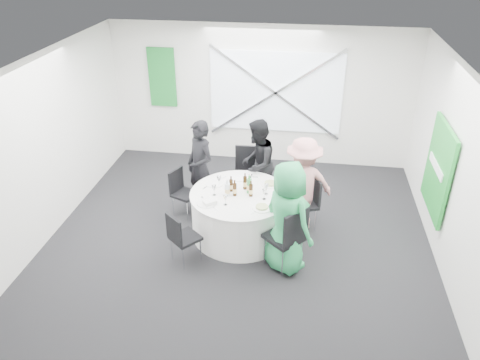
# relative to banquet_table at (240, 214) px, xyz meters

# --- Properties ---
(floor) EXTENTS (6.00, 6.00, 0.00)m
(floor) POSITION_rel_banquet_table_xyz_m (0.00, -0.20, -0.38)
(floor) COLOR black
(floor) RESTS_ON ground
(ceiling) EXTENTS (6.00, 6.00, 0.00)m
(ceiling) POSITION_rel_banquet_table_xyz_m (0.00, -0.20, 2.42)
(ceiling) COLOR silver
(ceiling) RESTS_ON wall_back
(wall_back) EXTENTS (6.00, 0.00, 6.00)m
(wall_back) POSITION_rel_banquet_table_xyz_m (0.00, 2.80, 1.02)
(wall_back) COLOR silver
(wall_back) RESTS_ON floor
(wall_front) EXTENTS (6.00, 0.00, 6.00)m
(wall_front) POSITION_rel_banquet_table_xyz_m (0.00, -3.20, 1.02)
(wall_front) COLOR silver
(wall_front) RESTS_ON floor
(wall_left) EXTENTS (0.00, 6.00, 6.00)m
(wall_left) POSITION_rel_banquet_table_xyz_m (-3.00, -0.20, 1.02)
(wall_left) COLOR silver
(wall_left) RESTS_ON floor
(wall_right) EXTENTS (0.00, 6.00, 6.00)m
(wall_right) POSITION_rel_banquet_table_xyz_m (3.00, -0.20, 1.02)
(wall_right) COLOR silver
(wall_right) RESTS_ON floor
(window_panel) EXTENTS (2.60, 0.03, 1.60)m
(window_panel) POSITION_rel_banquet_table_xyz_m (0.30, 2.76, 1.12)
(window_panel) COLOR white
(window_panel) RESTS_ON wall_back
(window_brace_a) EXTENTS (2.63, 0.05, 1.84)m
(window_brace_a) POSITION_rel_banquet_table_xyz_m (0.30, 2.72, 1.12)
(window_brace_a) COLOR silver
(window_brace_a) RESTS_ON window_panel
(window_brace_b) EXTENTS (2.63, 0.05, 1.84)m
(window_brace_b) POSITION_rel_banquet_table_xyz_m (0.30, 2.72, 1.12)
(window_brace_b) COLOR silver
(window_brace_b) RESTS_ON window_panel
(green_banner) EXTENTS (0.55, 0.04, 1.20)m
(green_banner) POSITION_rel_banquet_table_xyz_m (-2.00, 2.75, 1.32)
(green_banner) COLOR #156D27
(green_banner) RESTS_ON wall_back
(green_sign) EXTENTS (0.05, 1.20, 1.40)m
(green_sign) POSITION_rel_banquet_table_xyz_m (2.94, 0.40, 0.82)
(green_sign) COLOR #1A902C
(green_sign) RESTS_ON wall_right
(banquet_table) EXTENTS (1.56, 1.56, 0.76)m
(banquet_table) POSITION_rel_banquet_table_xyz_m (0.00, 0.00, 0.00)
(banquet_table) COLOR white
(banquet_table) RESTS_ON floor
(chair_back) EXTENTS (0.46, 0.47, 0.97)m
(chair_back) POSITION_rel_banquet_table_xyz_m (-0.06, 1.18, 0.19)
(chair_back) COLOR black
(chair_back) RESTS_ON floor
(chair_back_left) EXTENTS (0.49, 0.49, 0.82)m
(chair_back_left) POSITION_rel_banquet_table_xyz_m (-1.08, 0.48, 0.09)
(chair_back_left) COLOR black
(chair_back_left) RESTS_ON floor
(chair_back_right) EXTENTS (0.52, 0.52, 0.89)m
(chair_back_right) POSITION_rel_banquet_table_xyz_m (1.07, 0.40, 0.14)
(chair_back_right) COLOR black
(chair_back_right) RESTS_ON floor
(chair_front_right) EXTENTS (0.66, 0.66, 1.04)m
(chair_front_right) POSITION_rel_banquet_table_xyz_m (0.81, -0.75, 0.23)
(chair_front_right) COLOR black
(chair_front_right) RESTS_ON floor
(chair_front_left) EXTENTS (0.54, 0.54, 0.84)m
(chair_front_left) POSITION_rel_banquet_table_xyz_m (-0.74, -0.84, 0.11)
(chair_front_left) COLOR black
(chair_front_left) RESTS_ON floor
(person_man_back_left) EXTENTS (0.70, 0.68, 1.63)m
(person_man_back_left) POSITION_rel_banquet_table_xyz_m (-0.78, 0.69, 0.43)
(person_man_back_left) COLOR black
(person_man_back_left) RESTS_ON floor
(person_man_back) EXTENTS (0.53, 0.82, 1.58)m
(person_man_back) POSITION_rel_banquet_table_xyz_m (0.15, 1.00, 0.41)
(person_man_back) COLOR black
(person_man_back) RESTS_ON floor
(person_woman_pink) EXTENTS (1.12, 0.82, 1.58)m
(person_woman_pink) POSITION_rel_banquet_table_xyz_m (0.95, 0.39, 0.41)
(person_woman_pink) COLOR #D28888
(person_woman_pink) RESTS_ON floor
(person_woman_green) EXTENTS (0.97, 0.95, 1.69)m
(person_woman_green) POSITION_rel_banquet_table_xyz_m (0.77, -0.70, 0.46)
(person_woman_green) COLOR #2A9A57
(person_woman_green) RESTS_ON floor
(plate_back) EXTENTS (0.29, 0.29, 0.01)m
(plate_back) POSITION_rel_banquet_table_xyz_m (-0.08, 0.51, 0.39)
(plate_back) COLOR white
(plate_back) RESTS_ON banquet_table
(plate_back_left) EXTENTS (0.28, 0.28, 0.01)m
(plate_back_left) POSITION_rel_banquet_table_xyz_m (-0.45, 0.23, 0.39)
(plate_back_left) COLOR white
(plate_back_left) RESTS_ON banquet_table
(plate_back_right) EXTENTS (0.29, 0.29, 0.04)m
(plate_back_right) POSITION_rel_banquet_table_xyz_m (0.44, 0.35, 0.40)
(plate_back_right) COLOR white
(plate_back_right) RESTS_ON banquet_table
(plate_front_right) EXTENTS (0.28, 0.28, 0.04)m
(plate_front_right) POSITION_rel_banquet_table_xyz_m (0.38, -0.37, 0.40)
(plate_front_right) COLOR white
(plate_front_right) RESTS_ON banquet_table
(plate_front_left) EXTENTS (0.29, 0.29, 0.01)m
(plate_front_left) POSITION_rel_banquet_table_xyz_m (-0.45, -0.36, 0.39)
(plate_front_left) COLOR white
(plate_front_left) RESTS_ON banquet_table
(napkin) EXTENTS (0.22, 0.21, 0.05)m
(napkin) POSITION_rel_banquet_table_xyz_m (-0.40, -0.38, 0.42)
(napkin) COLOR white
(napkin) RESTS_ON plate_front_left
(beer_bottle_a) EXTENTS (0.06, 0.06, 0.26)m
(beer_bottle_a) POSITION_rel_banquet_table_xyz_m (-0.15, 0.06, 0.48)
(beer_bottle_a) COLOR #39200A
(beer_bottle_a) RESTS_ON banquet_table
(beer_bottle_b) EXTENTS (0.06, 0.06, 0.28)m
(beer_bottle_b) POSITION_rel_banquet_table_xyz_m (0.06, 0.16, 0.49)
(beer_bottle_b) COLOR #39200A
(beer_bottle_b) RESTS_ON banquet_table
(beer_bottle_c) EXTENTS (0.06, 0.06, 0.26)m
(beer_bottle_c) POSITION_rel_banquet_table_xyz_m (0.18, -0.05, 0.48)
(beer_bottle_c) COLOR #39200A
(beer_bottle_c) RESTS_ON banquet_table
(beer_bottle_d) EXTENTS (0.06, 0.06, 0.27)m
(beer_bottle_d) POSITION_rel_banquet_table_xyz_m (-0.07, -0.07, 0.48)
(beer_bottle_d) COLOR #39200A
(beer_bottle_d) RESTS_ON banquet_table
(green_water_bottle) EXTENTS (0.08, 0.08, 0.30)m
(green_water_bottle) POSITION_rel_banquet_table_xyz_m (0.14, 0.05, 0.50)
(green_water_bottle) COLOR green
(green_water_bottle) RESTS_ON banquet_table
(clear_water_bottle) EXTENTS (0.08, 0.08, 0.27)m
(clear_water_bottle) POSITION_rel_banquet_table_xyz_m (-0.18, -0.09, 0.48)
(clear_water_bottle) COLOR silver
(clear_water_bottle) RESTS_ON banquet_table
(wine_glass_a) EXTENTS (0.07, 0.07, 0.17)m
(wine_glass_a) POSITION_rel_banquet_table_xyz_m (-0.17, -0.35, 0.50)
(wine_glass_a) COLOR white
(wine_glass_a) RESTS_ON banquet_table
(wine_glass_b) EXTENTS (0.07, 0.07, 0.17)m
(wine_glass_b) POSITION_rel_banquet_table_xyz_m (0.40, 0.05, 0.50)
(wine_glass_b) COLOR white
(wine_glass_b) RESTS_ON banquet_table
(wine_glass_c) EXTENTS (0.07, 0.07, 0.17)m
(wine_glass_c) POSITION_rel_banquet_table_xyz_m (0.39, -0.11, 0.50)
(wine_glass_c) COLOR white
(wine_glass_c) RESTS_ON banquet_table
(wine_glass_d) EXTENTS (0.07, 0.07, 0.17)m
(wine_glass_d) POSITION_rel_banquet_table_xyz_m (0.12, 0.32, 0.50)
(wine_glass_d) COLOR white
(wine_glass_d) RESTS_ON banquet_table
(wine_glass_e) EXTENTS (0.07, 0.07, 0.17)m
(wine_glass_e) POSITION_rel_banquet_table_xyz_m (-0.39, -0.10, 0.50)
(wine_glass_e) COLOR white
(wine_glass_e) RESTS_ON banquet_table
(wine_glass_f) EXTENTS (0.07, 0.07, 0.17)m
(wine_glass_f) POSITION_rel_banquet_table_xyz_m (-0.37, 0.19, 0.50)
(wine_glass_f) COLOR white
(wine_glass_f) RESTS_ON banquet_table
(fork_a) EXTENTS (0.10, 0.13, 0.01)m
(fork_a) POSITION_rel_banquet_table_xyz_m (-0.35, 0.46, 0.38)
(fork_a) COLOR silver
(fork_a) RESTS_ON banquet_table
(knife_a) EXTENTS (0.08, 0.14, 0.01)m
(knife_a) POSITION_rel_banquet_table_xyz_m (-0.56, 0.11, 0.38)
(knife_a) COLOR silver
(knife_a) RESTS_ON banquet_table
(fork_b) EXTENTS (0.15, 0.02, 0.01)m
(fork_b) POSITION_rel_banquet_table_xyz_m (0.14, 0.56, 0.38)
(fork_b) COLOR silver
(fork_b) RESTS_ON banquet_table
(knife_b) EXTENTS (0.15, 0.02, 0.01)m
(knife_b) POSITION_rel_banquet_table_xyz_m (-0.17, 0.55, 0.38)
(knife_b) COLOR silver
(knife_b) RESTS_ON banquet_table
(fork_c) EXTENTS (0.10, 0.13, 0.01)m
(fork_c) POSITION_rel_banquet_table_xyz_m (0.55, 0.17, 0.38)
(fork_c) COLOR silver
(fork_c) RESTS_ON banquet_table
(knife_c) EXTENTS (0.08, 0.14, 0.01)m
(knife_c) POSITION_rel_banquet_table_xyz_m (0.41, 0.40, 0.38)
(knife_c) COLOR silver
(knife_c) RESTS_ON banquet_table
(fork_d) EXTENTS (0.11, 0.12, 0.01)m
(fork_d) POSITION_rel_banquet_table_xyz_m (-0.52, -0.24, 0.38)
(fork_d) COLOR silver
(fork_d) RESTS_ON banquet_table
(knife_d) EXTENTS (0.11, 0.12, 0.01)m
(knife_d) POSITION_rel_banquet_table_xyz_m (-0.29, -0.50, 0.38)
(knife_d) COLOR silver
(knife_d) RESTS_ON banquet_table
(fork_e) EXTENTS (0.11, 0.12, 0.01)m
(fork_e) POSITION_rel_banquet_table_xyz_m (0.28, -0.50, 0.38)
(fork_e) COLOR silver
(fork_e) RESTS_ON banquet_table
(knife_e) EXTENTS (0.12, 0.12, 0.01)m
(knife_e) POSITION_rel_banquet_table_xyz_m (0.51, -0.27, 0.38)
(knife_e) COLOR silver
(knife_e) RESTS_ON banquet_table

